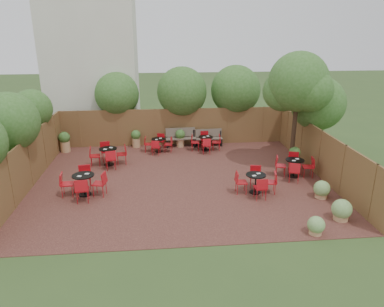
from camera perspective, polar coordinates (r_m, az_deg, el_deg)
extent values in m
plane|color=#354F23|center=(15.33, -1.89, -4.21)|extent=(80.00, 80.00, 0.00)
cube|color=#3A1C18|center=(15.32, -1.89, -4.17)|extent=(12.00, 10.00, 0.02)
cube|color=brown|center=(19.74, -2.87, 4.18)|extent=(12.00, 0.08, 2.00)
cube|color=brown|center=(15.80, -24.21, -1.33)|extent=(0.08, 10.00, 2.00)
cube|color=brown|center=(16.43, 19.43, 0.03)|extent=(0.08, 10.00, 2.00)
cube|color=beige|center=(22.46, -15.25, 13.14)|extent=(5.00, 4.00, 8.00)
sphere|color=#305D1E|center=(18.34, -23.82, 6.41)|extent=(1.82, 1.82, 1.82)
sphere|color=#305D1E|center=(15.52, -26.79, 4.46)|extent=(2.27, 2.27, 2.27)
sphere|color=#305D1E|center=(20.16, -11.71, 9.10)|extent=(2.36, 2.36, 2.36)
sphere|color=#305D1E|center=(19.97, -1.59, 9.68)|extent=(2.70, 2.70, 2.70)
sphere|color=#305D1E|center=(20.59, 6.86, 9.88)|extent=(2.74, 2.74, 2.74)
sphere|color=#305D1E|center=(18.01, 19.20, 7.43)|extent=(2.50, 2.50, 2.50)
cylinder|color=black|center=(16.79, 15.81, 4.57)|extent=(0.24, 0.24, 4.08)
sphere|color=#305D1E|center=(16.45, 16.39, 10.77)|extent=(2.58, 2.58, 2.58)
sphere|color=#305D1E|center=(16.71, 14.13, 9.52)|extent=(1.80, 1.80, 1.80)
sphere|color=#305D1E|center=(16.28, 18.13, 9.50)|extent=(1.88, 1.88, 1.88)
cube|color=brown|center=(19.46, -1.78, 2.39)|extent=(1.62, 0.57, 0.05)
cube|color=brown|center=(19.59, -1.83, 3.37)|extent=(1.60, 0.21, 0.48)
cube|color=black|center=(19.50, -3.90, 1.63)|extent=(0.09, 0.48, 0.43)
cube|color=black|center=(19.59, 0.34, 1.76)|extent=(0.09, 0.48, 0.43)
cube|color=brown|center=(19.63, 2.69, 2.38)|extent=(1.46, 0.51, 0.05)
cube|color=brown|center=(19.74, 2.63, 3.26)|extent=(1.45, 0.19, 0.44)
cube|color=black|center=(19.61, 0.79, 1.71)|extent=(0.08, 0.44, 0.38)
cube|color=black|center=(19.79, 4.56, 1.82)|extent=(0.08, 0.44, 0.38)
cylinder|color=black|center=(18.85, -5.25, 0.33)|extent=(0.41, 0.41, 0.03)
cylinder|color=black|center=(18.74, -5.28, 1.29)|extent=(0.05, 0.05, 0.65)
cylinder|color=black|center=(18.64, -5.31, 2.27)|extent=(0.71, 0.71, 0.03)
cube|color=white|center=(18.71, -4.97, 2.40)|extent=(0.14, 0.11, 0.01)
cube|color=white|center=(18.53, -5.60, 2.22)|extent=(0.14, 0.11, 0.01)
cylinder|color=black|center=(16.23, 15.64, -3.45)|extent=(0.46, 0.46, 0.03)
cylinder|color=black|center=(16.09, 15.76, -2.25)|extent=(0.05, 0.05, 0.72)
cylinder|color=black|center=(15.97, 15.88, -1.00)|extent=(0.79, 0.79, 0.03)
cube|color=white|center=(16.08, 16.19, -0.80)|extent=(0.16, 0.13, 0.02)
cube|color=white|center=(15.81, 15.69, -1.09)|extent=(0.16, 0.13, 0.02)
cylinder|color=black|center=(19.00, 2.15, 0.57)|extent=(0.43, 0.43, 0.03)
cylinder|color=black|center=(18.89, 2.16, 1.57)|extent=(0.05, 0.05, 0.69)
cylinder|color=black|center=(18.79, 2.18, 2.61)|extent=(0.75, 0.75, 0.03)
cube|color=white|center=(18.88, 2.50, 2.75)|extent=(0.14, 0.10, 0.01)
cube|color=white|center=(18.66, 1.92, 2.57)|extent=(0.14, 0.10, 0.01)
cylinder|color=black|center=(17.39, -12.89, -1.69)|extent=(0.48, 0.48, 0.03)
cylinder|color=black|center=(17.26, -12.98, -0.50)|extent=(0.05, 0.05, 0.76)
cylinder|color=black|center=(17.14, -13.08, 0.73)|extent=(0.82, 0.82, 0.03)
cube|color=white|center=(17.20, -12.62, 0.91)|extent=(0.17, 0.14, 0.02)
cube|color=white|center=(17.02, -13.50, 0.66)|extent=(0.17, 0.14, 0.02)
cylinder|color=black|center=(14.36, 9.85, -6.00)|extent=(0.45, 0.45, 0.03)
cylinder|color=black|center=(14.22, 9.93, -4.69)|extent=(0.05, 0.05, 0.71)
cylinder|color=black|center=(14.08, 10.02, -3.33)|extent=(0.77, 0.77, 0.03)
cube|color=white|center=(14.17, 10.41, -3.10)|extent=(0.15, 0.11, 0.02)
cube|color=white|center=(13.93, 9.75, -3.45)|extent=(0.15, 0.11, 0.02)
cylinder|color=black|center=(14.57, -16.45, -6.16)|extent=(0.48, 0.48, 0.03)
cylinder|color=black|center=(14.41, -16.59, -4.76)|extent=(0.05, 0.05, 0.77)
cylinder|color=black|center=(14.26, -16.74, -3.30)|extent=(0.83, 0.83, 0.03)
cube|color=white|center=(14.31, -16.17, -3.07)|extent=(0.16, 0.12, 0.02)
cube|color=white|center=(14.16, -17.28, -3.42)|extent=(0.16, 0.12, 0.02)
cylinder|color=tan|center=(19.67, -8.76, 1.69)|extent=(0.42, 0.42, 0.49)
sphere|color=#305D1E|center=(19.55, -8.82, 2.91)|extent=(0.51, 0.51, 0.51)
cylinder|color=tan|center=(19.55, -1.85, 1.81)|extent=(0.43, 0.43, 0.49)
sphere|color=#305D1E|center=(19.43, -1.87, 3.04)|extent=(0.51, 0.51, 0.51)
cylinder|color=tan|center=(19.80, -19.29, 1.04)|extent=(0.48, 0.48, 0.55)
sphere|color=#305D1E|center=(19.66, -19.44, 2.40)|extent=(0.58, 0.58, 0.58)
cylinder|color=tan|center=(17.24, 15.67, -1.27)|extent=(0.44, 0.44, 0.51)
sphere|color=#305D1E|center=(17.10, 15.81, 0.15)|extent=(0.53, 0.53, 0.53)
cylinder|color=tan|center=(13.20, 22.32, -9.13)|extent=(0.49, 0.49, 0.22)
sphere|color=#6D994F|center=(13.08, 22.47, -8.06)|extent=(0.66, 0.66, 0.66)
cylinder|color=tan|center=(12.09, 18.81, -11.47)|extent=(0.39, 0.39, 0.18)
sphere|color=#6D994F|center=(11.99, 18.92, -10.54)|extent=(0.54, 0.54, 0.54)
cylinder|color=tan|center=(14.57, 19.61, -6.14)|extent=(0.45, 0.45, 0.20)
sphere|color=#6D994F|center=(14.47, 19.72, -5.22)|extent=(0.61, 0.61, 0.61)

